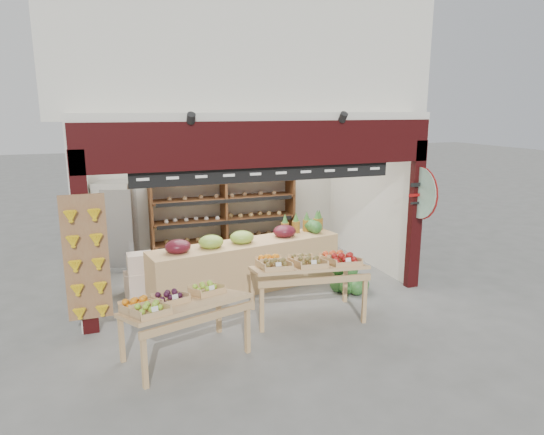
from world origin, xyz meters
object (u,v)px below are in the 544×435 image
Objects in this scene: cardboard_stack at (152,277)px; display_table_left at (175,304)px; display_table_right at (307,264)px; back_shelving at (224,204)px; mid_counter at (247,263)px; watermelon_pile at (349,280)px; refrigerator at (117,225)px.

display_table_left is at bearing -89.19° from cardboard_stack.
display_table_left is at bearing -163.35° from display_table_right.
display_table_right is (2.12, 0.63, 0.09)m from display_table_left.
back_shelving is 0.88× the size of mid_counter.
watermelon_pile is (3.30, -1.14, -0.08)m from cardboard_stack.
mid_counter reaches higher than display_table_right.
display_table_left is 0.96× the size of display_table_right.
refrigerator reaches higher than cardboard_stack.
display_table_right is at bearing -69.04° from mid_counter.
back_shelving is 1.82× the size of display_table_left.
back_shelving is at bearing 86.44° from mid_counter.
watermelon_pile is at bearing -22.03° from mid_counter.
display_table_right is at bearing 16.65° from display_table_left.
refrigerator is 1.76× the size of cardboard_stack.
mid_counter is 1.97× the size of display_table_right.
cardboard_stack is at bearing 160.99° from watermelon_pile.
back_shelving is at bearing 96.64° from display_table_right.
back_shelving is 1.77× the size of refrigerator.
mid_counter is (1.61, -0.45, 0.21)m from cardboard_stack.
display_table_left is (-1.57, -2.05, 0.27)m from mid_counter.
display_table_right is at bearing -35.08° from refrigerator.
mid_counter is at bearing -15.71° from cardboard_stack.
back_shelving reaches higher than cardboard_stack.
display_table_right is at bearing -147.48° from watermelon_pile.
back_shelving reaches higher than watermelon_pile.
display_table_right is at bearing -41.00° from cardboard_stack.
watermelon_pile is at bearing -19.01° from cardboard_stack.
cardboard_stack is (-1.74, -1.66, -0.89)m from back_shelving.
back_shelving reaches higher than refrigerator.
watermelon_pile is (3.80, -2.71, -0.70)m from refrigerator.
cardboard_stack is (0.50, -1.58, -0.62)m from refrigerator.
display_table_left reaches higher than cardboard_stack.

